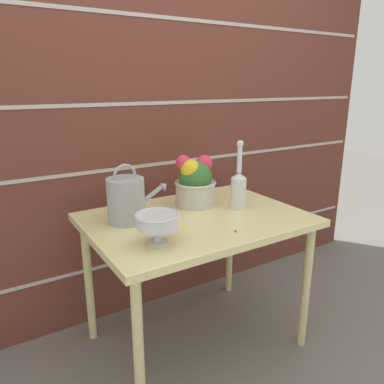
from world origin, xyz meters
TOP-DOWN VIEW (x-y plane):
  - ground_plane at (0.00, 0.00)m, footprint 12.00×12.00m
  - brick_wall at (0.00, 0.53)m, footprint 3.60×0.08m
  - patio_table at (0.00, 0.00)m, footprint 1.08×0.79m
  - watering_can at (-0.32, 0.12)m, footprint 0.33×0.18m
  - crystal_pedestal_bowl at (-0.32, -0.20)m, footprint 0.19×0.19m
  - flower_planter at (0.09, 0.16)m, footprint 0.23×0.23m
  - glass_decanter at (0.26, -0.01)m, footprint 0.08×0.08m
  - fallen_petal at (0.04, -0.27)m, footprint 0.01×0.01m

SIDE VIEW (x-z plane):
  - ground_plane at x=0.00m, z-range 0.00..0.00m
  - patio_table at x=0.00m, z-range 0.30..1.04m
  - fallen_petal at x=0.04m, z-range 0.74..0.75m
  - crystal_pedestal_bowl at x=-0.32m, z-range 0.77..0.91m
  - watering_can at x=-0.32m, z-range 0.71..1.00m
  - glass_decanter at x=0.26m, z-range 0.67..1.04m
  - flower_planter at x=0.09m, z-range 0.73..1.01m
  - brick_wall at x=0.00m, z-range 0.00..2.20m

